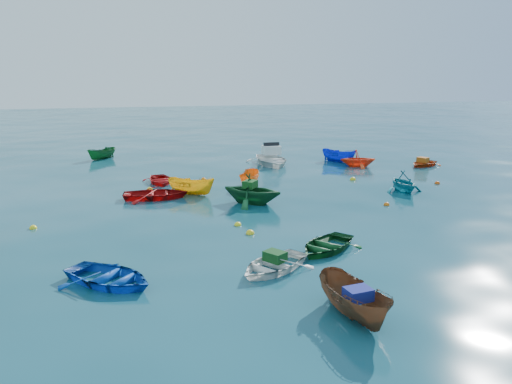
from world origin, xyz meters
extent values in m
plane|color=#0A3D49|center=(0.00, 0.00, 0.00)|extent=(160.00, 160.00, 0.00)
imported|color=#0D45AB|center=(-7.08, -4.05, 0.00)|extent=(3.80, 3.76, 0.65)
imported|color=white|center=(-1.87, -4.28, 0.00)|extent=(3.49, 3.28, 0.59)
imported|color=brown|center=(-0.72, -7.97, 0.00)|extent=(1.46, 3.05, 1.14)
imported|color=gold|center=(-3.06, 7.02, 0.00)|extent=(2.83, 2.37, 1.05)
imported|color=#10461E|center=(0.56, -2.95, 0.00)|extent=(3.52, 3.38, 0.59)
imported|color=teal|center=(8.32, 4.74, 0.00)|extent=(2.11, 2.42, 1.24)
imported|color=#B00E0E|center=(-4.97, 6.54, 0.00)|extent=(3.52, 2.68, 0.69)
imported|color=orange|center=(0.48, 8.27, 0.00)|extent=(2.01, 2.72, 0.99)
imported|color=#135227|center=(-0.39, 4.31, 0.00)|extent=(4.01, 3.95, 1.60)
imported|color=#B93C0F|center=(13.82, 11.28, 0.00)|extent=(3.15, 2.85, 0.54)
imported|color=#0F27C0|center=(8.72, 14.26, 0.00)|extent=(2.45, 2.89, 1.08)
imported|color=#BA0F10|center=(-4.48, 10.29, 0.00)|extent=(2.14, 2.86, 0.57)
imported|color=#F04016|center=(9.25, 12.21, 0.00)|extent=(2.82, 2.57, 1.28)
imported|color=#145624|center=(-8.11, 19.99, 0.00)|extent=(2.53, 2.39, 0.98)
imported|color=white|center=(3.64, 14.54, 0.00)|extent=(3.16, 4.37, 1.49)
cube|color=#104317|center=(-1.79, -4.23, 0.46)|extent=(0.81, 0.85, 0.33)
cube|color=navy|center=(-0.70, -8.12, 0.73)|extent=(0.74, 0.60, 0.33)
cube|color=#134D17|center=(-0.47, 4.37, 0.98)|extent=(0.89, 0.91, 0.35)
cube|color=#B85512|center=(13.73, 11.23, 0.44)|extent=(0.82, 0.89, 0.35)
sphere|color=yellow|center=(-1.67, -0.37, 0.00)|extent=(0.35, 0.35, 0.35)
sphere|color=#DC5D0B|center=(5.95, 2.26, 0.00)|extent=(0.29, 0.29, 0.29)
sphere|color=yellow|center=(-10.31, 2.63, 0.00)|extent=(0.31, 0.31, 0.31)
sphere|color=#D15A0B|center=(-1.86, 10.51, 0.00)|extent=(0.32, 0.32, 0.32)
sphere|color=yellow|center=(-1.90, 0.88, 0.00)|extent=(0.30, 0.30, 0.30)
sphere|color=#D4480B|center=(11.30, 5.92, 0.00)|extent=(0.32, 0.32, 0.32)
sphere|color=yellow|center=(-5.18, 8.62, 0.00)|extent=(0.33, 0.33, 0.33)
sphere|color=orange|center=(1.32, 11.71, 0.00)|extent=(0.31, 0.31, 0.31)
sphere|color=yellow|center=(6.95, 8.17, 0.00)|extent=(0.37, 0.37, 0.37)
camera|label=1|loc=(-6.35, -19.08, 6.36)|focal=35.00mm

